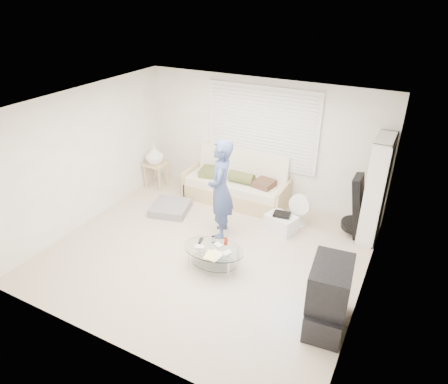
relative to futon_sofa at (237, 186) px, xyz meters
The scene contains 13 objects.
ground 1.94m from the futon_sofa, 79.56° to the right, with size 5.00×5.00×0.00m, color #C5B199.
room_shell 1.93m from the futon_sofa, 76.11° to the right, with size 5.02×4.52×2.51m.
window_blinds 1.30m from the futon_sofa, 43.28° to the left, with size 2.32×0.08×1.62m.
futon_sofa is the anchor object (origin of this frame).
grey_floor_pillow 1.44m from the futon_sofa, 133.18° to the right, with size 0.71×0.71×0.16m, color slate.
side_table 1.93m from the futon_sofa, behind, with size 0.48×0.39×0.96m.
bookshelf 2.73m from the futon_sofa, ahead, with size 0.30×0.79×1.87m.
guitar_case 2.46m from the futon_sofa, ahead, with size 0.41×0.42×1.15m.
floor_fan 1.49m from the futon_sofa, 13.43° to the right, with size 0.40×0.27×0.66m.
storage_bin 1.41m from the futon_sofa, 28.66° to the right, with size 0.62×0.51×0.37m.
tv_unit 3.59m from the futon_sofa, 44.91° to the right, with size 0.57×0.93×0.96m.
coffee_table 2.29m from the futon_sofa, 73.25° to the right, with size 1.04×0.71×0.49m.
standing_person 1.42m from the futon_sofa, 76.83° to the right, with size 0.66×0.43×1.80m, color navy.
Camera 1 is at (2.83, -4.76, 4.05)m, focal length 32.00 mm.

